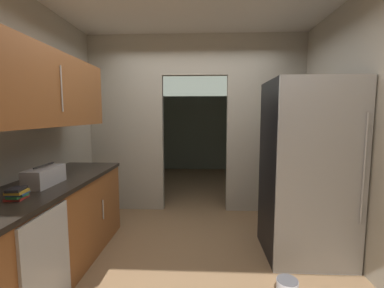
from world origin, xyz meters
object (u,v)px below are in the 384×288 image
at_px(refrigerator, 306,170).
at_px(boombox, 44,176).
at_px(book_stack, 17,194).
at_px(dishwasher, 48,268).

xyz_separation_m(refrigerator, boombox, (-2.52, -0.56, 0.03)).
bearing_deg(book_stack, dishwasher, -20.82).
relative_size(dishwasher, book_stack, 5.04).
xyz_separation_m(dishwasher, boombox, (-0.30, 0.50, 0.56)).
height_order(refrigerator, boombox, refrigerator).
bearing_deg(book_stack, refrigerator, 21.00).
height_order(refrigerator, book_stack, refrigerator).
bearing_deg(dishwasher, book_stack, 159.18).
xyz_separation_m(refrigerator, book_stack, (-2.49, -0.96, -0.00)).
relative_size(refrigerator, boombox, 4.61).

